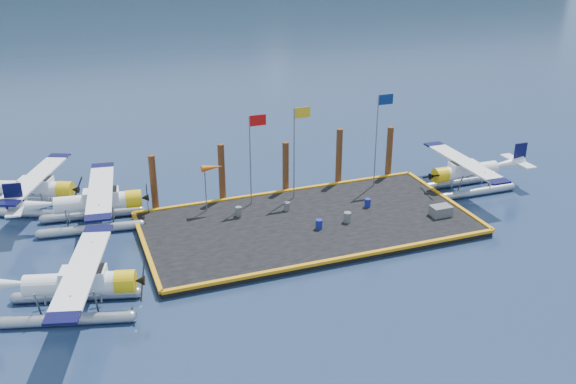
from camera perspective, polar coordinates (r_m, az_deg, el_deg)
name	(u,v)px	position (r m, az deg, el deg)	size (l,w,h in m)	color
ground	(308,227)	(39.94, 1.80, -3.16)	(4000.00, 4000.00, 0.00)	navy
dock	(308,224)	(39.85, 1.80, -2.90)	(20.00, 10.00, 0.40)	black
dock_bumpers	(308,220)	(39.72, 1.81, -2.53)	(20.25, 10.25, 0.18)	orange
seaplane_a	(77,287)	(32.72, -18.26, -7.98)	(8.56, 9.22, 3.28)	#9A9EA8
seaplane_b	(96,205)	(41.31, -16.70, -1.08)	(8.40, 9.26, 3.27)	#9A9EA8
seaplane_c	(32,191)	(44.85, -21.82, 0.09)	(8.27, 8.70, 3.18)	#9A9EA8
seaplane_d	(467,173)	(46.42, 15.63, 1.62)	(7.74, 8.52, 3.05)	#9A9EA8
drum_0	(239,211)	(40.55, -4.41, -1.72)	(0.41, 0.41, 0.58)	#5C5D62
drum_1	(319,224)	(38.79, 2.77, -2.88)	(0.42, 0.42, 0.59)	navy
drum_2	(347,217)	(39.73, 5.30, -2.25)	(0.46, 0.46, 0.64)	#5C5D62
drum_4	(368,203)	(41.97, 7.09, -0.95)	(0.40, 0.40, 0.56)	navy
drum_5	(287,206)	(41.15, -0.11, -1.28)	(0.39, 0.39, 0.55)	#5C5D62
crate	(441,211)	(41.56, 13.43, -1.63)	(1.29, 0.86, 0.64)	#5C5D62
flagpole_red	(253,146)	(40.83, -3.13, 4.11)	(1.14, 0.08, 6.00)	gray
flagpole_yellow	(297,139)	(41.72, 0.81, 4.73)	(1.14, 0.08, 6.20)	gray
flagpole_blue	(379,127)	(44.09, 8.13, 5.76)	(1.14, 0.08, 6.50)	gray
windsock	(212,169)	(40.56, -6.78, 2.09)	(1.40, 0.44, 3.12)	gray
piling_0	(154,185)	(41.89, -11.84, 0.63)	(0.44, 0.44, 4.00)	#4E2916
piling_1	(222,174)	(42.64, -5.90, 1.58)	(0.44, 0.44, 4.20)	#4E2916
piling_2	(286,169)	(43.95, -0.21, 2.10)	(0.44, 0.44, 3.80)	#4E2916
piling_3	(339,158)	(45.31, 4.55, 3.02)	(0.44, 0.44, 4.30)	#4E2916
piling_4	(389,153)	(47.10, 8.98, 3.40)	(0.44, 0.44, 4.00)	#4E2916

